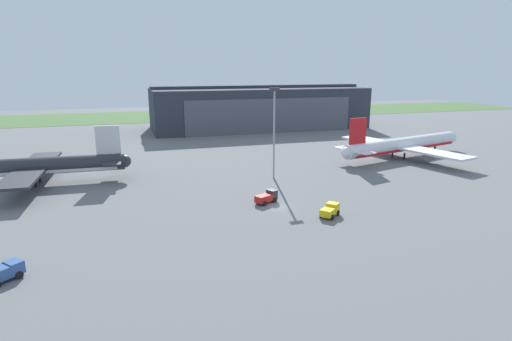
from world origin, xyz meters
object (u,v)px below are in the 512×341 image
Objects in this scene: airliner_far_right at (403,145)px; airliner_far_left at (28,167)px; stair_truck at (3,272)px; pushback_tractor at (330,210)px; maintenance_hangar at (258,108)px; apron_light_mast at (274,127)px; ops_van at (267,197)px.

airliner_far_left is (-99.29, -0.29, 0.49)m from airliner_far_right.
airliner_far_left is 47.71m from stair_truck.
stair_truck is at bearing -83.19° from airliner_far_left.
stair_truck is 1.03× the size of pushback_tractor.
maintenance_hangar reaches higher than airliner_far_left.
maintenance_hangar reaches higher than stair_truck.
apron_light_mast is (54.91, -10.30, 8.18)m from airliner_far_left.
ops_van is 13.49m from pushback_tractor.
ops_van is (47.13, -27.92, -3.06)m from airliner_far_left.
airliner_far_right is 58.56m from pushback_tractor.
apron_light_mast is at bearing 66.18° from ops_van.
ops_van reaches higher than pushback_tractor.
pushback_tractor is (-43.79, -38.79, -2.61)m from airliner_far_right.
maintenance_hangar reaches higher than airliner_far_right.
apron_light_mast is at bearing 36.89° from stair_truck.
maintenance_hangar reaches higher than pushback_tractor.
apron_light_mast is (-44.38, -10.59, 8.67)m from airliner_far_right.
airliner_far_right is at bearing 41.54° from pushback_tractor.
pushback_tractor is at bearing -101.31° from maintenance_hangar.
airliner_far_left is 67.62m from pushback_tractor.
airliner_far_right is 9.96× the size of pushback_tractor.
airliner_far_right is 105.06m from stair_truck.
ops_van is 22.30m from apron_light_mast.
pushback_tractor is 0.22× the size of apron_light_mast.
maintenance_hangar is 76.02m from airliner_far_right.
maintenance_hangar is 86.49m from apron_light_mast.
stair_truck is (-41.49, -19.36, 0.01)m from ops_van.
airliner_far_right reaches higher than stair_truck.
ops_van is at bearing -106.90° from maintenance_hangar.
stair_truck is (-72.16, -120.31, -7.63)m from maintenance_hangar.
stair_truck is (5.64, -47.28, -3.06)m from airliner_far_left.
apron_light_mast is (-22.90, -83.33, 3.60)m from maintenance_hangar.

